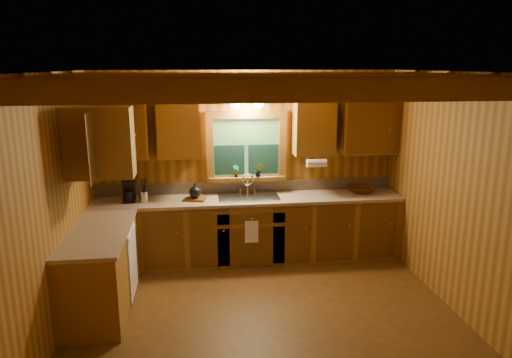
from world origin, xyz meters
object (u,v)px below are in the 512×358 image
Objects in this scene: cutting_board at (195,199)px; wicker_basket at (361,190)px; coffee_maker at (129,191)px; sink at (249,200)px.

cutting_board is 2.34m from wicker_basket.
coffee_maker is at bearing -167.92° from cutting_board.
sink is at bearing -5.55° from coffee_maker.
sink is at bearing -178.36° from wicker_basket.
cutting_board is (-0.73, -0.04, 0.06)m from sink.
sink is 2.77× the size of cutting_board.
wicker_basket is (3.21, 0.04, -0.10)m from coffee_maker.
coffee_maker reaches higher than cutting_board.
coffee_maker is 0.88m from cutting_board.
sink is 2.31× the size of wicker_basket.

